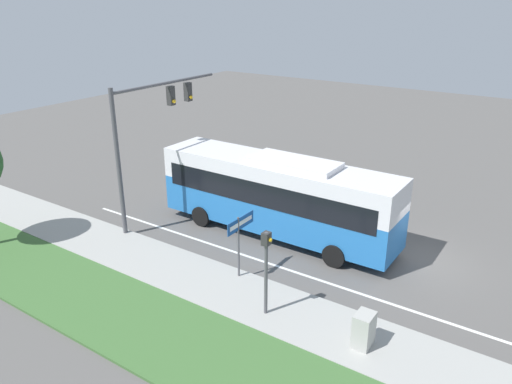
{
  "coord_description": "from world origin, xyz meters",
  "views": [
    {
      "loc": [
        -18.73,
        -4.68,
        10.22
      ],
      "look_at": [
        -1.34,
        7.02,
        1.93
      ],
      "focal_mm": 35.0,
      "sensor_mm": 36.0,
      "label": 1
    }
  ],
  "objects": [
    {
      "name": "pedestrian_signal",
      "position": [
        -6.67,
        3.04,
        2.15
      ],
      "size": [
        0.28,
        0.34,
        3.16
      ],
      "color": "#4C4C51",
      "rests_on": "ground_plane"
    },
    {
      "name": "signal_gantry",
      "position": [
        -3.05,
        11.72,
        4.8
      ],
      "size": [
        6.69,
        0.41,
        6.69
      ],
      "color": "#4C4C51",
      "rests_on": "ground_plane"
    },
    {
      "name": "utility_cabinet",
      "position": [
        -6.42,
        -0.37,
        0.69
      ],
      "size": [
        0.7,
        0.54,
        1.13
      ],
      "color": "#A8A8A3",
      "rests_on": "sidewalk"
    },
    {
      "name": "ground_plane",
      "position": [
        0.0,
        0.0,
        0.0
      ],
      "size": [
        80.0,
        80.0,
        0.0
      ],
      "primitive_type": "plane",
      "color": "#565451"
    },
    {
      "name": "bus",
      "position": [
        -1.17,
        6.01,
        2.07
      ],
      "size": [
        2.61,
        11.12,
        3.74
      ],
      "color": "#236BB7",
      "rests_on": "ground_plane"
    },
    {
      "name": "street_sign",
      "position": [
        -5.12,
        5.21,
        1.9
      ],
      "size": [
        1.63,
        0.08,
        2.59
      ],
      "color": "#4C4C51",
      "rests_on": "ground_plane"
    },
    {
      "name": "lane_divider_near",
      "position": [
        -3.6,
        0.0,
        0.0
      ],
      "size": [
        0.14,
        30.0,
        0.01
      ],
      "color": "silver",
      "rests_on": "ground_plane"
    },
    {
      "name": "sidewalk",
      "position": [
        -6.2,
        0.0,
        0.06
      ],
      "size": [
        2.8,
        80.0,
        0.12
      ],
      "color": "#9E9E99",
      "rests_on": "ground_plane"
    }
  ]
}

